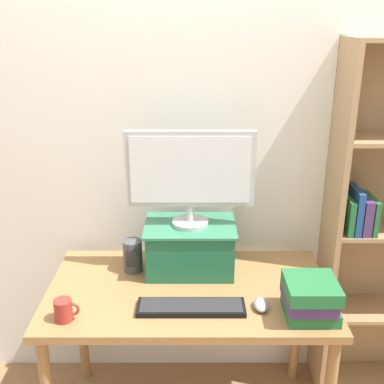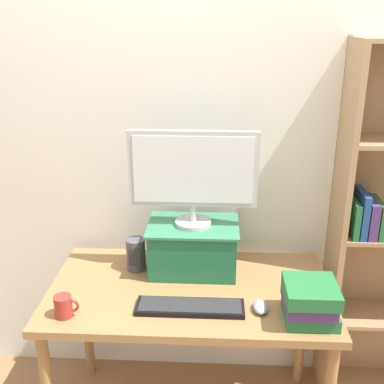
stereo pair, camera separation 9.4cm
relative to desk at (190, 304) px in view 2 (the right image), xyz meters
The scene contains 9 objects.
back_wall 0.77m from the desk, 90.00° to the left, with size 7.00×0.08×2.60m.
desk is the anchor object (origin of this frame).
riser_box 0.27m from the desk, 88.06° to the left, with size 0.43×0.31×0.24m.
computer_monitor 0.61m from the desk, 88.05° to the left, with size 0.59×0.17×0.45m.
keyboard 0.20m from the desk, 86.48° to the right, with size 0.46×0.13×0.02m.
computer_mouse 0.36m from the desk, 28.51° to the right, with size 0.06×0.10×0.04m.
book_stack 0.57m from the desk, 23.44° to the right, with size 0.22×0.23×0.17m.
coffee_mug 0.58m from the desk, 153.81° to the right, with size 0.10×0.07×0.09m.
desk_speaker 0.35m from the desk, 149.93° to the left, with size 0.09×0.10×0.16m.
Camera 2 is at (0.11, -1.90, 1.95)m, focal length 45.00 mm.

